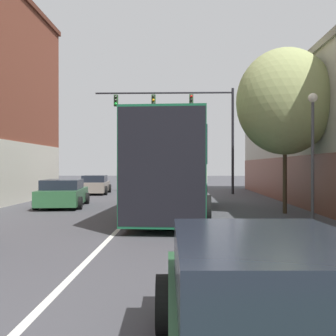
# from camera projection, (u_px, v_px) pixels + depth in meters

# --- Properties ---
(lane_center_line) EXTENTS (0.14, 42.96, 0.01)m
(lane_center_line) POSITION_uv_depth(u_px,v_px,m) (134.00, 213.00, 16.10)
(lane_center_line) COLOR silver
(lane_center_line) RESTS_ON ground_plane
(bus) EXTENTS (3.20, 12.00, 3.61)m
(bus) POSITION_uv_depth(u_px,v_px,m) (175.00, 164.00, 16.46)
(bus) COLOR #145133
(bus) RESTS_ON ground_plane
(hatchback_foreground) EXTENTS (2.13, 4.44, 1.32)m
(hatchback_foreground) POSITION_uv_depth(u_px,v_px,m) (273.00, 323.00, 3.24)
(hatchback_foreground) COLOR #285633
(hatchback_foreground) RESTS_ON ground_plane
(parked_car_left_near) EXTENTS (2.20, 4.27, 1.30)m
(parked_car_left_near) POSITION_uv_depth(u_px,v_px,m) (95.00, 185.00, 27.53)
(parked_car_left_near) COLOR slate
(parked_car_left_near) RESTS_ON ground_plane
(parked_car_left_mid) EXTENTS (2.48, 4.44, 1.30)m
(parked_car_left_mid) POSITION_uv_depth(u_px,v_px,m) (63.00, 194.00, 18.71)
(parked_car_left_mid) COLOR #285633
(parked_car_left_mid) RESTS_ON ground_plane
(traffic_signal_gantry) EXTENTS (9.73, 0.36, 7.38)m
(traffic_signal_gantry) POSITION_uv_depth(u_px,v_px,m) (188.00, 115.00, 27.46)
(traffic_signal_gantry) COLOR black
(traffic_signal_gantry) RESTS_ON ground_plane
(street_lamp) EXTENTS (0.32, 0.32, 4.40)m
(street_lamp) POSITION_uv_depth(u_px,v_px,m) (313.00, 147.00, 13.22)
(street_lamp) COLOR #47474C
(street_lamp) RESTS_ON ground_plane
(street_tree_near) EXTENTS (3.96, 3.56, 6.76)m
(street_tree_near) POSITION_uv_depth(u_px,v_px,m) (285.00, 102.00, 16.06)
(street_tree_near) COLOR #3D2D1E
(street_tree_near) RESTS_ON ground_plane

